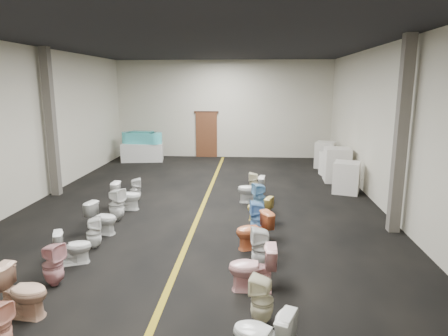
{
  "coord_description": "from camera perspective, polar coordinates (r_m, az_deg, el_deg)",
  "views": [
    {
      "loc": [
        1.41,
        -10.74,
        3.43
      ],
      "look_at": [
        0.54,
        1.0,
        0.93
      ],
      "focal_mm": 32.0,
      "sensor_mm": 36.0,
      "label": 1
    }
  ],
  "objects": [
    {
      "name": "aisle_stripe",
      "position": [
        11.37,
        -3.13,
        -5.6
      ],
      "size": [
        0.12,
        15.6,
        0.01
      ],
      "primitive_type": "cube",
      "color": "olive",
      "rests_on": "floor"
    },
    {
      "name": "wall_right",
      "position": [
        11.39,
        22.66,
        5.1
      ],
      "size": [
        0.0,
        16.0,
        16.0
      ],
      "primitive_type": "plane",
      "rotation": [
        1.57,
        0.0,
        -1.57
      ],
      "color": "#BDB8A2",
      "rests_on": "ground"
    },
    {
      "name": "toilet_right_5",
      "position": [
        8.53,
        4.29,
        -8.92
      ],
      "size": [
        0.88,
        0.7,
        0.79
      ],
      "primitive_type": "imported",
      "rotation": [
        0.0,
        0.0,
        -1.17
      ],
      "color": "#CB6538",
      "rests_on": "floor"
    },
    {
      "name": "toilet_left_6",
      "position": [
        9.75,
        -17.02,
        -6.86
      ],
      "size": [
        0.8,
        0.58,
        0.74
      ],
      "primitive_type": "imported",
      "rotation": [
        0.0,
        0.0,
        1.33
      ],
      "color": "silver",
      "rests_on": "floor"
    },
    {
      "name": "wall_front",
      "position": [
        3.3,
        -21.74,
        -9.84
      ],
      "size": [
        10.0,
        0.0,
        10.0
      ],
      "primitive_type": "plane",
      "rotation": [
        -1.57,
        0.0,
        0.0
      ],
      "color": "#BDB8A2",
      "rests_on": "ground"
    },
    {
      "name": "toilet_right_3",
      "position": [
        6.9,
        4.07,
        -14.06
      ],
      "size": [
        0.8,
        0.46,
        0.81
      ],
      "primitive_type": "imported",
      "rotation": [
        0.0,
        0.0,
        -1.57
      ],
      "color": "#E7A5A6",
      "rests_on": "floor"
    },
    {
      "name": "bathtub",
      "position": [
        18.28,
        -11.65,
        4.3
      ],
      "size": [
        1.85,
        0.8,
        0.55
      ],
      "rotation": [
        0.0,
        0.0,
        -0.12
      ],
      "color": "#46C4CB",
      "rests_on": "display_table"
    },
    {
      "name": "toilet_right_1",
      "position": [
        5.33,
        5.48,
        -22.79
      ],
      "size": [
        0.88,
        0.7,
        0.79
      ],
      "primitive_type": "imported",
      "rotation": [
        0.0,
        0.0,
        -1.96
      ],
      "color": "white",
      "rests_on": "floor"
    },
    {
      "name": "toilet_right_9",
      "position": [
        11.7,
        3.9,
        -3.05
      ],
      "size": [
        0.83,
        0.52,
        0.8
      ],
      "primitive_type": "imported",
      "rotation": [
        0.0,
        0.0,
        -1.66
      ],
      "color": "silver",
      "rests_on": "floor"
    },
    {
      "name": "column_right",
      "position": [
        9.9,
        23.96,
        4.09
      ],
      "size": [
        0.25,
        0.25,
        4.5
      ],
      "primitive_type": "cube",
      "color": "#59544C",
      "rests_on": "floor"
    },
    {
      "name": "toilet_left_4",
      "position": [
        8.37,
        -20.73,
        -10.48
      ],
      "size": [
        0.77,
        0.61,
        0.68
      ],
      "primitive_type": "imported",
      "rotation": [
        0.0,
        0.0,
        1.97
      ],
      "color": "white",
      "rests_on": "floor"
    },
    {
      "name": "appliance_crate_a",
      "position": [
        13.3,
        17.1,
        -1.3
      ],
      "size": [
        0.98,
        0.98,
        1.0
      ],
      "primitive_type": "cube",
      "rotation": [
        0.0,
        0.0,
        -0.32
      ],
      "color": "silver",
      "rests_on": "floor"
    },
    {
      "name": "toilet_left_3",
      "position": [
        7.64,
        -23.25,
        -12.55
      ],
      "size": [
        0.44,
        0.44,
        0.77
      ],
      "primitive_type": "imported",
      "rotation": [
        0.0,
        0.0,
        1.27
      ],
      "color": "#D59499",
      "rests_on": "floor"
    },
    {
      "name": "wall_back",
      "position": [
        18.83,
        -0.09,
        8.38
      ],
      "size": [
        10.0,
        0.0,
        10.0
      ],
      "primitive_type": "plane",
      "rotation": [
        1.57,
        0.0,
        0.0
      ],
      "color": "#BDB8A2",
      "rests_on": "ground"
    },
    {
      "name": "ceiling",
      "position": [
        10.89,
        -3.41,
        17.59
      ],
      "size": [
        16.0,
        16.0,
        0.0
      ],
      "primitive_type": "plane",
      "rotation": [
        3.14,
        0.0,
        0.0
      ],
      "color": "black",
      "rests_on": "ground"
    },
    {
      "name": "toilet_left_7",
      "position": [
        10.53,
        -15.11,
        -5.06
      ],
      "size": [
        0.49,
        0.49,
        0.84
      ],
      "primitive_type": "imported",
      "rotation": [
        0.0,
        0.0,
        1.21
      ],
      "color": "white",
      "rests_on": "floor"
    },
    {
      "name": "toilet_left_5",
      "position": [
        8.97,
        -18.11,
        -8.79
      ],
      "size": [
        0.4,
        0.39,
        0.68
      ],
      "primitive_type": "imported",
      "rotation": [
        0.0,
        0.0,
        1.91
      ],
      "color": "white",
      "rests_on": "floor"
    },
    {
      "name": "appliance_crate_c",
      "position": [
        15.61,
        15.17,
        0.51
      ],
      "size": [
        0.89,
        0.89,
        0.88
      ],
      "primitive_type": "cube",
      "rotation": [
        0.0,
        0.0,
        0.16
      ],
      "color": "silver",
      "rests_on": "floor"
    },
    {
      "name": "toilet_right_8",
      "position": [
        10.92,
        5.1,
        -4.2
      ],
      "size": [
        0.47,
        0.46,
        0.79
      ],
      "primitive_type": "imported",
      "rotation": [
        0.0,
        0.0,
        -1.21
      ],
      "color": "#76AFDB",
      "rests_on": "floor"
    },
    {
      "name": "toilet_left_8",
      "position": [
        11.38,
        -13.72,
        -3.87
      ],
      "size": [
        0.77,
        0.44,
        0.78
      ],
      "primitive_type": "imported",
      "rotation": [
        0.0,
        0.0,
        1.57
      ],
      "color": "white",
      "rests_on": "floor"
    },
    {
      "name": "toilet_right_10",
      "position": [
        12.59,
        4.33,
        -2.22
      ],
      "size": [
        0.35,
        0.34,
        0.7
      ],
      "primitive_type": "imported",
      "rotation": [
        0.0,
        0.0,
        -1.65
      ],
      "color": "beige",
      "rests_on": "floor"
    },
    {
      "name": "toilet_right_4",
      "position": [
        7.64,
        5.34,
        -11.39
      ],
      "size": [
        0.41,
        0.41,
        0.82
      ],
      "primitive_type": "imported",
      "rotation": [
        0.0,
        0.0,
        -1.46
      ],
      "color": "silver",
      "rests_on": "floor"
    },
    {
      "name": "floor",
      "position": [
        11.37,
        -3.13,
        -5.61
      ],
      "size": [
        16.0,
        16.0,
        0.0
      ],
      "primitive_type": "plane",
      "color": "black",
      "rests_on": "ground"
    },
    {
      "name": "toilet_left_9",
      "position": [
        12.11,
        -12.55,
        -3.06
      ],
      "size": [
        0.41,
        0.41,
        0.7
      ],
      "primitive_type": "imported",
      "rotation": [
        0.0,
        0.0,
        1.92
      ],
      "color": "silver",
      "rests_on": "floor"
    },
    {
      "name": "column_left",
      "position": [
        13.31,
        -23.5,
        5.9
      ],
      "size": [
        0.25,
        0.25,
        4.5
      ],
      "primitive_type": "cube",
      "color": "#59544C",
      "rests_on": "floor"
    },
    {
      "name": "toilet_right_7",
      "position": [
        10.18,
        5.07,
        -5.81
      ],
      "size": [
        0.74,
        0.58,
        0.66
      ],
      "primitive_type": "imported",
      "rotation": [
        0.0,
        0.0,
        -1.94
      ],
      "color": "#D6B957",
      "rests_on": "floor"
    },
    {
      "name": "toilet_right_6",
      "position": [
        9.23,
        4.91,
        -7.21
      ],
      "size": [
        0.41,
        0.4,
        0.81
      ],
      "primitive_type": "imported",
      "rotation": [
        0.0,
        0.0,
        -1.46
      ],
      "color": "#659BD7",
      "rests_on": "floor"
    },
    {
      "name": "appliance_crate_d",
      "position": [
        17.05,
        14.26,
        1.84
      ],
      "size": [
        0.97,
        0.97,
        1.08
      ],
      "primitive_type": "cube",
      "rotation": [
        0.0,
        0.0,
        -0.36
      ],
      "color": "silver",
      "rests_on": "floor"
    },
    {
      "name": "toilet_left_2",
      "position": [
        6.91,
        -26.91,
        -15.45
      ],
      "size": [
        0.82,
        0.53,
        0.8
      ],
      "primitive_type": "imported",
      "rotation": [
        0.0,
        0.0,
        1.47
      ],
      "color": "#D7A588",
      "rests_on": "floor"
    },
    {
      "name": "wall_left",
      "position": [
        12.57,
        -26.6,
        5.32
      ],
      "size": [
        0.0,
        16.0,
        16.0
      ],
      "primitive_type": "plane",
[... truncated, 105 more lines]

